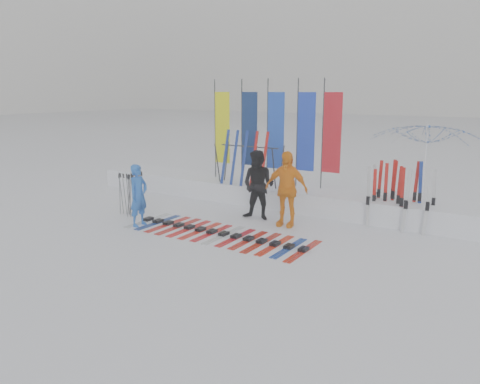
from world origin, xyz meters
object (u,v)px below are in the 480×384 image
Objects in this scene: person_black at (258,185)px; tent_canopy at (423,170)px; person_blue at (139,195)px; person_yellow at (286,189)px; ski_row at (217,233)px; ski_rack at (249,159)px.

person_black is 0.63× the size of tent_canopy.
tent_canopy is (6.00, 4.63, 0.54)m from person_blue.
person_blue is 0.54× the size of tent_canopy.
person_yellow reaches higher than person_blue.
tent_canopy is 0.63× the size of ski_row.
tent_canopy reaches higher than ski_row.
person_yellow is 2.62m from ski_rack.
person_yellow reaches higher than ski_rack.
ski_row is at bearing -80.31° from person_blue.
tent_canopy is (3.71, 2.43, 0.40)m from person_black.
tent_canopy is at bearing 37.53° from person_yellow.
person_blue is 7.60m from tent_canopy.
tent_canopy is at bearing -54.57° from person_blue.
tent_canopy is 5.83m from ski_row.
person_black is at bearing -146.84° from tent_canopy.
person_black reaches higher than person_blue.
ski_row is at bearing -129.13° from person_yellow.
person_yellow reaches higher than person_black.
person_blue is 3.81m from ski_rack.
person_yellow is 0.41× the size of ski_row.
person_black is at bearing -50.45° from ski_rack.
person_yellow is (3.21, 2.03, 0.17)m from person_blue.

